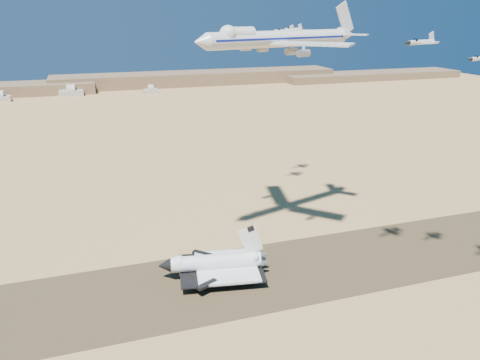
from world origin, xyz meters
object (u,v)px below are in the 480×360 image
object	(u,v)px
shuttle	(215,264)
chase_jet_f	(292,29)
crew_a	(239,282)
carrier_747	(276,39)
chase_jet_e	(283,31)
crew_b	(241,280)
chase_jet_b	(480,58)
chase_jet_a	(420,42)
crew_c	(249,284)

from	to	relation	value
shuttle	chase_jet_f	xyz separation A→B (m)	(66.26, 80.91, 86.60)
shuttle	chase_jet_f	distance (m)	135.78
crew_a	carrier_747	bearing A→B (deg)	-37.05
shuttle	carrier_747	xyz separation A→B (m)	(31.93, 19.91, 84.99)
chase_jet_e	chase_jet_f	distance (m)	17.77
crew_b	chase_jet_b	size ratio (longest dim) A/B	0.12
chase_jet_b	carrier_747	bearing A→B (deg)	116.42
shuttle	chase_jet_a	world-z (taller)	chase_jet_a
crew_c	chase_jet_e	bearing A→B (deg)	-72.01
carrier_747	crew_b	bearing A→B (deg)	-148.16
crew_b	chase_jet_a	xyz separation A→B (m)	(55.02, -20.36, 90.68)
carrier_747	crew_a	bearing A→B (deg)	-148.48
chase_jet_f	chase_jet_a	bearing A→B (deg)	-106.72
crew_c	chase_jet_e	xyz separation A→B (m)	(44.45, 77.91, 91.16)
crew_a	chase_jet_a	distance (m)	108.52
chase_jet_a	chase_jet_e	distance (m)	94.76
crew_a	chase_jet_e	world-z (taller)	chase_jet_e
chase_jet_a	shuttle	bearing A→B (deg)	138.54
carrier_747	chase_jet_e	size ratio (longest dim) A/B	5.53
chase_jet_b	chase_jet_e	xyz separation A→B (m)	(-26.48, 102.24, 5.57)
chase_jet_a	chase_jet_f	distance (m)	108.25
crew_b	chase_jet_a	size ratio (longest dim) A/B	0.10
crew_b	chase_jet_f	xyz separation A→B (m)	(57.65, 87.86, 91.52)
chase_jet_f	chase_jet_e	bearing A→B (deg)	-144.15
chase_jet_f	shuttle	bearing A→B (deg)	-144.64
chase_jet_a	chase_jet_f	size ratio (longest dim) A/B	1.10
shuttle	crew_a	world-z (taller)	shuttle
chase_jet_f	chase_jet_b	bearing A→B (deg)	-97.80
crew_a	crew_c	xyz separation A→B (m)	(3.52, -2.54, 0.11)
crew_c	chase_jet_f	distance (m)	140.95
crew_a	chase_jet_a	xyz separation A→B (m)	(56.48, -18.99, 90.69)
crew_c	chase_jet_e	size ratio (longest dim) A/B	0.12
chase_jet_a	chase_jet_f	world-z (taller)	chase_jet_f
shuttle	crew_a	bearing A→B (deg)	-39.85
chase_jet_a	chase_jet_e	xyz separation A→B (m)	(-8.51, 94.37, 0.58)
chase_jet_a	chase_jet_b	bearing A→B (deg)	-41.90
chase_jet_f	crew_a	bearing A→B (deg)	-138.85
carrier_747	crew_b	xyz separation A→B (m)	(-23.32, -26.86, -89.91)
shuttle	chase_jet_e	size ratio (longest dim) A/B	2.98
chase_jet_b	crew_c	bearing A→B (deg)	145.45
crew_a	chase_jet_a	world-z (taller)	chase_jet_a
shuttle	chase_jet_f	bearing A→B (deg)	60.11
crew_c	chase_jet_b	bearing A→B (deg)	-151.24
carrier_747	shuttle	bearing A→B (deg)	-165.25
crew_a	chase_jet_a	size ratio (longest dim) A/B	0.10
shuttle	crew_c	xyz separation A→B (m)	(10.67, -10.84, -4.82)
carrier_747	chase_jet_b	bearing A→B (deg)	-65.16
carrier_747	crew_b	size ratio (longest dim) A/B	50.67
chase_jet_a	chase_jet_e	size ratio (longest dim) A/B	1.09
carrier_747	crew_b	world-z (taller)	carrier_747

